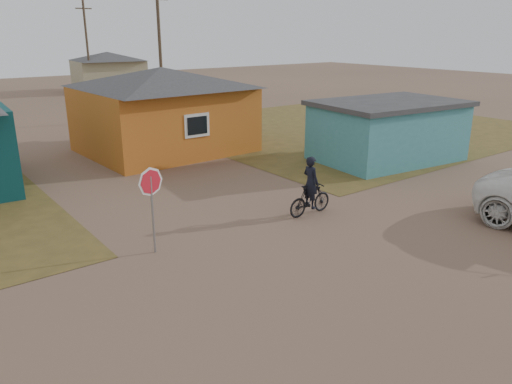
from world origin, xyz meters
TOP-DOWN VIEW (x-y plane):
  - ground at (0.00, 0.00)m, footprint 120.00×120.00m
  - grass_ne at (14.00, 13.00)m, footprint 20.00×18.00m
  - house_yellow at (2.50, 14.00)m, footprint 7.72×6.76m
  - shed_turquoise at (9.50, 6.50)m, footprint 6.71×4.93m
  - house_beige_east at (10.00, 40.00)m, footprint 6.95×6.05m
  - utility_pole_near at (6.50, 22.00)m, footprint 1.40×0.20m
  - utility_pole_far at (7.50, 38.00)m, footprint 1.40×0.20m
  - stop_sign at (-3.10, 3.74)m, footprint 0.74×0.15m
  - cyclist at (2.01, 3.38)m, footprint 1.65×0.60m

SIDE VIEW (x-z plane):
  - ground at x=0.00m, z-range 0.00..0.00m
  - grass_ne at x=14.00m, z-range 0.00..0.01m
  - cyclist at x=2.01m, z-range -0.25..1.61m
  - shed_turquoise at x=9.50m, z-range 0.01..2.61m
  - stop_sign at x=-3.10m, z-range 0.55..2.83m
  - house_beige_east at x=10.00m, z-range 0.06..3.66m
  - house_yellow at x=2.50m, z-range 0.05..3.95m
  - utility_pole_near at x=6.50m, z-range 0.14..8.14m
  - utility_pole_far at x=7.50m, z-range 0.14..8.14m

